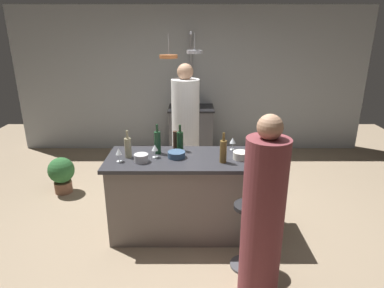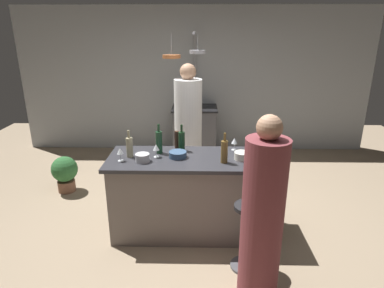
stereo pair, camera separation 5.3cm
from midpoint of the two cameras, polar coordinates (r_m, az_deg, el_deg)
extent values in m
plane|color=gray|center=(3.94, -0.41, -14.61)|extent=(9.00, 9.00, 0.00)
cube|color=#9EA3A8|center=(6.19, -0.13, 10.91)|extent=(6.40, 0.16, 2.60)
cube|color=slate|center=(3.72, -0.43, -9.09)|extent=(1.72, 0.66, 0.86)
cube|color=#2D2D33|center=(3.53, -0.44, -2.64)|extent=(1.80, 0.72, 0.04)
cube|color=#47474C|center=(5.99, -0.15, 2.09)|extent=(0.76, 0.60, 0.86)
cube|color=black|center=(5.87, -0.15, 6.24)|extent=(0.80, 0.64, 0.03)
cylinder|color=white|center=(4.58, -1.18, 1.35)|extent=(0.38, 0.38, 1.58)
sphere|color=tan|center=(4.39, -1.27, 12.41)|extent=(0.22, 0.22, 0.22)
cylinder|color=#4C4C51|center=(3.47, 8.82, -20.01)|extent=(0.28, 0.28, 0.02)
cylinder|color=#4C4C51|center=(3.28, 9.11, -15.67)|extent=(0.06, 0.06, 0.62)
cylinder|color=black|center=(3.10, 9.43, -10.69)|extent=(0.26, 0.26, 0.04)
cylinder|color=brown|center=(2.79, 11.78, -13.18)|extent=(0.34, 0.34, 1.43)
sphere|color=tan|center=(2.46, 13.04, 2.85)|extent=(0.20, 0.20, 0.20)
cylinder|color=gray|center=(6.08, -0.14, 8.61)|extent=(0.04, 0.04, 2.15)
cylinder|color=gray|center=(5.20, -0.21, 18.74)|extent=(0.04, 1.54, 0.04)
cylinder|color=#B26638|center=(4.59, -4.15, 14.89)|extent=(0.25, 0.25, 0.04)
cylinder|color=gray|center=(4.60, -4.18, 16.76)|extent=(0.01, 0.01, 0.30)
cylinder|color=gray|center=(4.59, 0.38, 15.68)|extent=(0.21, 0.21, 0.04)
cylinder|color=gray|center=(4.58, 0.38, 17.17)|extent=(0.01, 0.01, 0.24)
cylinder|color=brown|center=(5.06, -21.40, -6.89)|extent=(0.24, 0.24, 0.16)
sphere|color=#2D6633|center=(4.96, -21.77, -4.18)|extent=(0.36, 0.36, 0.36)
cylinder|color=#382319|center=(3.74, -3.10, 0.69)|extent=(0.05, 0.05, 0.21)
cylinder|color=gray|center=(3.56, -11.19, -0.65)|extent=(0.07, 0.07, 0.21)
cylinder|color=gray|center=(3.51, -11.34, 1.62)|extent=(0.03, 0.03, 0.08)
cylinder|color=#143319|center=(3.69, -2.23, 0.45)|extent=(0.07, 0.07, 0.22)
cylinder|color=#143319|center=(3.64, -2.27, 2.70)|extent=(0.03, 0.03, 0.08)
cylinder|color=brown|center=(3.37, 5.24, -1.34)|extent=(0.07, 0.07, 0.23)
cylinder|color=brown|center=(3.31, 5.32, 1.23)|extent=(0.03, 0.03, 0.08)
cylinder|color=#193D23|center=(3.62, -6.16, 0.24)|extent=(0.07, 0.07, 0.25)
cylinder|color=#193D23|center=(3.57, -6.25, 2.76)|extent=(0.03, 0.03, 0.08)
cylinder|color=silver|center=(3.54, -6.58, -2.27)|extent=(0.06, 0.06, 0.01)
cylinder|color=silver|center=(3.53, -6.60, -1.66)|extent=(0.01, 0.01, 0.07)
cone|color=silver|center=(3.50, -6.65, -0.59)|extent=(0.07, 0.07, 0.06)
cylinder|color=silver|center=(3.50, -12.63, -2.94)|extent=(0.06, 0.06, 0.01)
cylinder|color=silver|center=(3.48, -12.68, -2.32)|extent=(0.01, 0.01, 0.07)
cone|color=silver|center=(3.46, -12.76, -1.24)|extent=(0.07, 0.07, 0.06)
cylinder|color=silver|center=(3.76, 6.86, -0.98)|extent=(0.06, 0.06, 0.01)
cylinder|color=silver|center=(3.75, 6.88, -0.40)|extent=(0.01, 0.01, 0.07)
cone|color=silver|center=(3.73, 6.92, 0.61)|extent=(0.07, 0.07, 0.06)
cylinder|color=#B7B7BC|center=(3.43, -8.97, -2.40)|extent=(0.15, 0.15, 0.08)
cylinder|color=silver|center=(3.50, 8.28, -1.97)|extent=(0.16, 0.16, 0.08)
cylinder|color=#334C6B|center=(3.51, -2.88, -1.84)|extent=(0.19, 0.19, 0.07)
camera|label=1|loc=(0.03, -90.42, -0.15)|focal=30.78mm
camera|label=2|loc=(0.03, 89.58, 0.15)|focal=30.78mm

